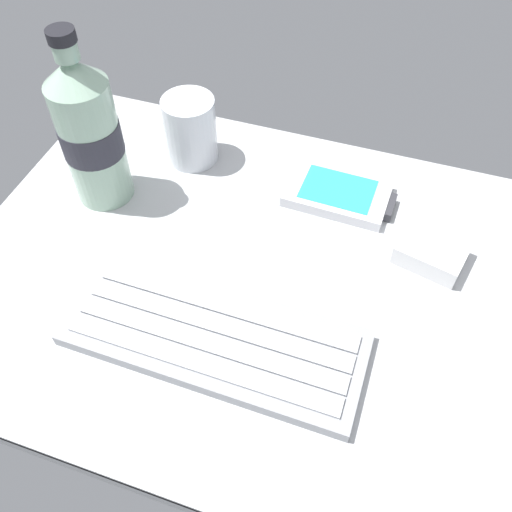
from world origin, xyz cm
name	(u,v)px	position (x,y,z in cm)	size (l,w,h in cm)	color
ground_plane	(255,281)	(0.00, -0.23, -0.99)	(64.00, 48.00, 2.80)	#B7BABC
keyboard	(215,337)	(-1.12, -9.13, 0.81)	(29.14, 11.38, 1.70)	#93969B
handheld_device	(339,194)	(5.70, 13.94, 0.73)	(13.00, 8.04, 1.50)	silver
juice_cup	(191,132)	(-13.65, 15.31, 3.91)	(6.40, 6.40, 8.50)	silver
water_bottle	(90,132)	(-21.09, 5.98, 9.01)	(6.73, 6.73, 20.80)	#9EC1A8
charger_block	(432,252)	(17.30, 7.99, 1.20)	(7.00, 5.60, 2.40)	white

